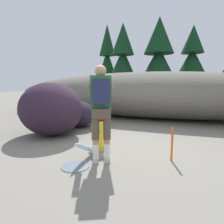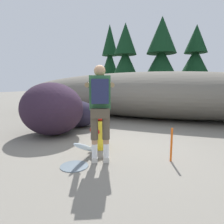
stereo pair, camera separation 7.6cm
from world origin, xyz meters
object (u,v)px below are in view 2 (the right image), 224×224
Objects in this scene: boulder_large at (52,109)px; survey_stake at (171,145)px; utility_worker at (100,101)px; fire_hydrant at (100,133)px; boulder_mid at (79,114)px.

survey_stake is at bearing -12.93° from boulder_large.
boulder_large is at bearing 33.93° from utility_worker.
fire_hydrant is 1.48m from survey_stake.
utility_worker is at bearing -63.50° from fire_hydrant.
fire_hydrant is at bearing 173.89° from survey_stake.
fire_hydrant is at bearing 0.17° from utility_worker.
fire_hydrant is 2.28m from boulder_mid.
utility_worker reaches higher than fire_hydrant.
utility_worker is at bearing -50.94° from boulder_mid.
utility_worker is 2.94m from boulder_mid.
fire_hydrant reaches higher than survey_stake.
boulder_large reaches higher than boulder_mid.
boulder_large reaches higher than survey_stake.
boulder_mid reaches higher than survey_stake.
survey_stake is at bearing -6.11° from fire_hydrant.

